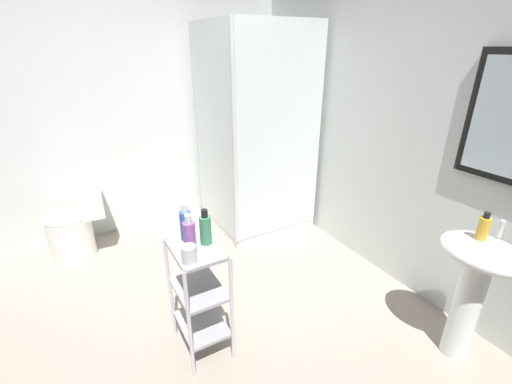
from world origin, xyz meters
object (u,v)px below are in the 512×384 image
at_px(rinse_cup, 189,254).
at_px(body_wash_bottle_green, 205,229).
at_px(toilet, 76,225).
at_px(storage_cart, 199,291).
at_px(pedestal_sink, 475,277).
at_px(hand_soap_bottle, 483,228).
at_px(conditioner_bottle_purple, 190,236).
at_px(shower_stall, 252,186).
at_px(shampoo_bottle_blue, 186,224).

bearing_deg(rinse_cup, body_wash_bottle_green, 131.42).
xyz_separation_m(toilet, storage_cart, (1.53, 0.59, 0.12)).
bearing_deg(pedestal_sink, hand_soap_bottle, 175.67).
height_order(hand_soap_bottle, conditioner_bottle_purple, hand_soap_bottle).
relative_size(shower_stall, storage_cart, 2.70).
bearing_deg(hand_soap_bottle, shampoo_bottle_blue, -123.79).
relative_size(pedestal_sink, hand_soap_bottle, 4.90).
height_order(hand_soap_bottle, rinse_cup, hand_soap_bottle).
bearing_deg(shampoo_bottle_blue, hand_soap_bottle, 56.21).
height_order(hand_soap_bottle, shampoo_bottle_blue, hand_soap_bottle).
bearing_deg(conditioner_bottle_purple, shower_stall, 139.37).
relative_size(toilet, shampoo_bottle_blue, 3.35).
bearing_deg(storage_cart, toilet, -158.82).
bearing_deg(toilet, rinse_cup, 17.55).
xyz_separation_m(shower_stall, shampoo_bottle_blue, (1.12, -1.06, 0.37)).
bearing_deg(shampoo_bottle_blue, conditioner_bottle_purple, -10.82).
relative_size(hand_soap_bottle, conditioner_bottle_purple, 0.72).
xyz_separation_m(body_wash_bottle_green, rinse_cup, (0.13, -0.15, -0.05)).
bearing_deg(toilet, storage_cart, 21.18).
relative_size(pedestal_sink, toilet, 1.07).
xyz_separation_m(pedestal_sink, body_wash_bottle_green, (-0.85, -1.29, 0.25)).
xyz_separation_m(shampoo_bottle_blue, rinse_cup, (0.23, -0.07, -0.05)).
height_order(toilet, storage_cart, toilet).
distance_m(storage_cart, shampoo_bottle_blue, 0.42).
height_order(toilet, shampoo_bottle_blue, shampoo_bottle_blue).
bearing_deg(conditioner_bottle_purple, shampoo_bottle_blue, 169.18).
bearing_deg(hand_soap_bottle, pedestal_sink, -4.33).
distance_m(hand_soap_bottle, shampoo_bottle_blue, 1.65).
relative_size(shower_stall, pedestal_sink, 2.47).
xyz_separation_m(toilet, rinse_cup, (1.64, 0.52, 0.47)).
height_order(shower_stall, body_wash_bottle_green, shower_stall).
height_order(shower_stall, rinse_cup, shower_stall).
xyz_separation_m(hand_soap_bottle, body_wash_bottle_green, (-0.82, -1.29, -0.05)).
relative_size(toilet, storage_cart, 1.03).
height_order(shower_stall, shampoo_bottle_blue, shower_stall).
height_order(shower_stall, hand_soap_bottle, shower_stall).
bearing_deg(storage_cart, body_wash_bottle_green, 104.41).
bearing_deg(hand_soap_bottle, toilet, -139.97).
bearing_deg(hand_soap_bottle, shower_stall, -171.16).
bearing_deg(toilet, hand_soap_bottle, 40.03).
distance_m(body_wash_bottle_green, rinse_cup, 0.20).
xyz_separation_m(shower_stall, storage_cart, (1.24, -1.05, -0.03)).
bearing_deg(toilet, shampoo_bottle_blue, 22.51).
xyz_separation_m(toilet, conditioner_bottle_purple, (1.56, 0.56, 0.52)).
bearing_deg(shower_stall, pedestal_sink, 8.62).
xyz_separation_m(shower_stall, hand_soap_bottle, (2.04, 0.32, 0.42)).
height_order(pedestal_sink, conditioner_bottle_purple, conditioner_bottle_purple).
height_order(body_wash_bottle_green, rinse_cup, body_wash_bottle_green).
bearing_deg(shampoo_bottle_blue, toilet, -157.49).
relative_size(shower_stall, conditioner_bottle_purple, 8.70).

